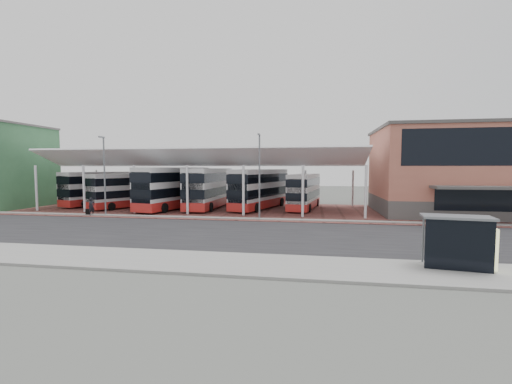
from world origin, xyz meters
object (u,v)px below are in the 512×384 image
terminal (466,170)px  bus_1 (130,191)px  bus_4 (260,189)px  bus_shelter (464,237)px  bus_2 (174,188)px  bus_3 (209,188)px  pedestrian (92,206)px  bus_0 (101,188)px  bus_5 (304,192)px

terminal → bus_1: size_ratio=1.83×
bus_4 → bus_shelter: size_ratio=3.57×
bus_shelter → bus_2: bearing=145.6°
bus_3 → pedestrian: bus_3 is taller
bus_shelter → terminal: bearing=76.1°
terminal → bus_2: bearing=-178.4°
bus_2 → bus_3: size_ratio=1.05×
pedestrian → bus_4: bearing=-37.1°
terminal → bus_1: terminal is taller
bus_1 → bus_4: (16.10, 1.42, 0.27)m
bus_1 → bus_0: bearing=-174.2°
bus_0 → bus_5: bus_0 is taller
bus_4 → bus_5: (5.25, 0.58, -0.28)m
terminal → bus_shelter: bearing=-112.0°
bus_0 → bus_1: bus_0 is taller
terminal → pedestrian: terminal is taller
bus_5 → bus_shelter: size_ratio=3.13×
bus_1 → bus_5: (21.35, 2.00, -0.01)m
terminal → pedestrian: size_ratio=10.16×
bus_0 → bus_5: 26.55m
bus_0 → bus_1: bearing=-2.9°
terminal → bus_3: terminal is taller
terminal → bus_1: bearing=-179.3°
bus_2 → bus_4: size_ratio=1.05×
terminal → bus_1: (-38.36, -0.47, -2.54)m
bus_1 → pedestrian: (-0.00, -7.45, -1.15)m
bus_1 → bus_shelter: size_ratio=3.07×
bus_3 → bus_4: size_ratio=1.00×
bus_0 → bus_3: size_ratio=0.92×
bus_0 → bus_1: size_ratio=1.07×
bus_0 → pedestrian: bearing=-43.4°
bus_0 → bus_3: (15.13, -0.99, 0.23)m
bus_2 → bus_shelter: bus_2 is taller
terminal → bus_shelter: size_ratio=5.64×
terminal → bus_5: size_ratio=1.80×
terminal → bus_1: 38.45m
bus_1 → bus_4: bus_4 is taller
bus_2 → terminal: bearing=13.5°
terminal → bus_2: (-32.38, -0.93, -2.16)m
bus_0 → bus_shelter: bearing=-16.9°
pedestrian → bus_shelter: bearing=-92.0°
bus_4 → bus_2: bearing=-152.9°
bus_3 → bus_shelter: bus_3 is taller
bus_3 → bus_shelter: size_ratio=3.58×
bus_1 → pedestrian: size_ratio=5.54×
bus_0 → bus_shelter: 41.95m
bus_1 → bus_2: (5.99, -0.45, 0.38)m
bus_5 → bus_shelter: 25.14m
bus_1 → bus_5: size_ratio=0.98×
bus_4 → bus_5: bus_4 is taller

